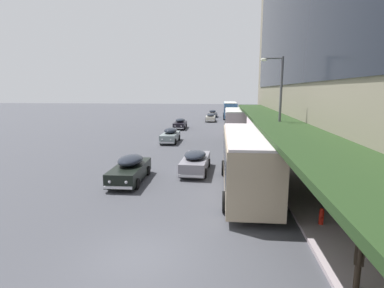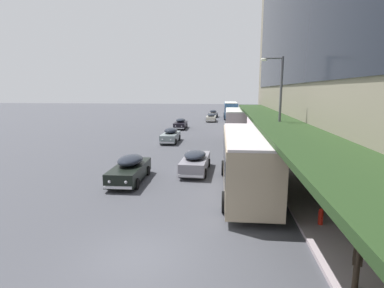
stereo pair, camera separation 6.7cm
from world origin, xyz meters
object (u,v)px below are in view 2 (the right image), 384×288
sedan_oncoming_rear (195,161)px  sedan_lead_near (181,124)px  fire_hydrant (321,216)px  transit_bus_kerbside_front (246,158)px  transit_bus_kerbside_far (231,109)px  pedestrian_at_kerb (358,257)px  transit_bus_kerbside_rear (235,119)px  sedan_second_near (213,114)px  sedan_trailing_near (211,117)px  sedan_far_back (130,169)px  sedan_oncoming_front (171,135)px  street_lamp (278,107)px

sedan_oncoming_rear → sedan_lead_near: sedan_lead_near is taller
fire_hydrant → transit_bus_kerbside_front: bearing=123.6°
transit_bus_kerbside_far → pedestrian_at_kerb: (2.70, -53.77, -0.73)m
transit_bus_kerbside_front → transit_bus_kerbside_rear: size_ratio=0.96×
transit_bus_kerbside_front → transit_bus_kerbside_rear: 24.64m
sedan_second_near → sedan_trailing_near: size_ratio=0.96×
sedan_second_near → sedan_far_back: 47.14m
sedan_oncoming_front → sedan_second_near: bearing=84.1°
fire_hydrant → sedan_oncoming_front: bearing=116.6°
sedan_lead_near → fire_hydrant: size_ratio=7.00×
sedan_far_back → transit_bus_kerbside_far: bearing=81.1°
sedan_second_near → pedestrian_at_kerb: size_ratio=2.38×
sedan_far_back → sedan_lead_near: sedan_far_back is taller
sedan_second_near → sedan_oncoming_rear: 44.41m
transit_bus_kerbside_rear → sedan_trailing_near: transit_bus_kerbside_rear is taller
transit_bus_kerbside_rear → sedan_lead_near: 8.65m
sedan_trailing_near → sedan_far_back: size_ratio=0.94×
sedan_lead_near → transit_bus_kerbside_far: bearing=66.2°
transit_bus_kerbside_far → sedan_oncoming_front: 30.29m
sedan_trailing_near → street_lamp: (6.10, -34.94, 3.81)m
sedan_oncoming_rear → pedestrian_at_kerb: size_ratio=2.65×
sedan_oncoming_rear → transit_bus_kerbside_front: bearing=-49.8°
transit_bus_kerbside_far → sedan_trailing_near: bearing=-120.0°
sedan_oncoming_rear → pedestrian_at_kerb: pedestrian_at_kerb is taller
pedestrian_at_kerb → transit_bus_kerbside_rear: bearing=94.1°
transit_bus_kerbside_rear → sedan_far_back: 24.54m
sedan_oncoming_front → fire_hydrant: size_ratio=6.72×
street_lamp → sedan_far_back: bearing=-163.6°
sedan_second_near → sedan_oncoming_front: 32.62m
sedan_second_near → sedan_far_back: size_ratio=0.90×
sedan_oncoming_rear → sedan_lead_near: bearing=101.0°
transit_bus_kerbside_rear → sedan_oncoming_rear: 21.10m
transit_bus_kerbside_front → transit_bus_kerbside_rear: bearing=89.8°
sedan_far_back → sedan_lead_near: (-0.77, 26.57, -0.03)m
sedan_lead_near → sedan_oncoming_rear: bearing=-79.0°
transit_bus_kerbside_far → sedan_trailing_near: size_ratio=2.09×
transit_bus_kerbside_rear → transit_bus_kerbside_far: (-0.30, 20.60, 0.10)m
sedan_trailing_near → sedan_oncoming_front: sedan_oncoming_front is taller
sedan_far_back → pedestrian_at_kerb: size_ratio=2.63×
sedan_far_back → pedestrian_at_kerb: bearing=-45.4°
transit_bus_kerbside_rear → sedan_oncoming_front: (-7.30, -8.85, -1.02)m
sedan_second_near → street_lamp: size_ratio=0.58×
sedan_second_near → pedestrian_at_kerb: bearing=-83.6°
sedan_far_back → sedan_lead_near: bearing=91.7°
street_lamp → sedan_trailing_near: bearing=99.9°
transit_bus_kerbside_far → pedestrian_at_kerb: transit_bus_kerbside_far is taller
transit_bus_kerbside_front → sedan_second_near: (-3.88, 48.24, -1.15)m
sedan_oncoming_rear → sedan_lead_near: 24.39m
transit_bus_kerbside_front → transit_bus_kerbside_rear: transit_bus_kerbside_front is taller
sedan_oncoming_rear → sedan_far_back: (-3.89, -2.62, 0.04)m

